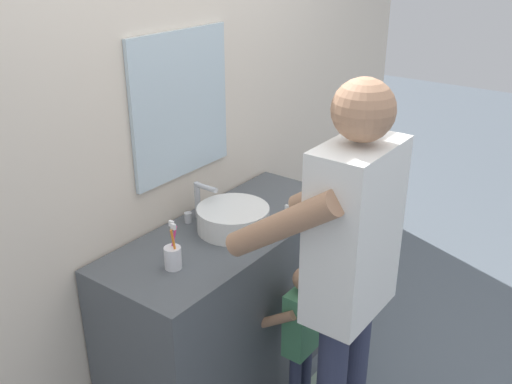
% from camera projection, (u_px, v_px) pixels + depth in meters
% --- Properties ---
extents(back_wall, '(4.40, 0.10, 2.70)m').
position_uv_depth(back_wall, '(174.00, 116.00, 2.65)').
color(back_wall, beige).
rests_on(back_wall, ground).
extents(vanity_cabinet, '(1.33, 0.54, 0.87)m').
position_uv_depth(vanity_cabinet, '(232.00, 306.00, 2.85)').
color(vanity_cabinet, '#4C5156').
rests_on(vanity_cabinet, ground).
extents(sink_basin, '(0.33, 0.33, 0.11)m').
position_uv_depth(sink_basin, '(233.00, 218.00, 2.64)').
color(sink_basin, silver).
rests_on(sink_basin, vanity_cabinet).
extents(faucet, '(0.18, 0.14, 0.18)m').
position_uv_depth(faucet, '(199.00, 202.00, 2.74)').
color(faucet, '#B7BABF').
rests_on(faucet, vanity_cabinet).
extents(toothbrush_cup, '(0.07, 0.07, 0.21)m').
position_uv_depth(toothbrush_cup, '(173.00, 256.00, 2.33)').
color(toothbrush_cup, silver).
rests_on(toothbrush_cup, vanity_cabinet).
extents(child_toddler, '(0.25, 0.25, 0.80)m').
position_uv_depth(child_toddler, '(301.00, 329.00, 2.62)').
color(child_toddler, '#2D334C').
rests_on(child_toddler, ground).
extents(adult_parent, '(0.52, 0.55, 1.69)m').
position_uv_depth(adult_parent, '(348.00, 255.00, 2.17)').
color(adult_parent, '#2D334C').
rests_on(adult_parent, ground).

